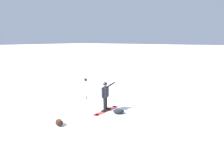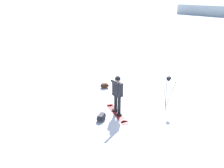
# 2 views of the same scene
# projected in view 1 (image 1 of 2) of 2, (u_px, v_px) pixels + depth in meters

# --- Properties ---
(ground_plane) EXTENTS (300.00, 300.00, 0.00)m
(ground_plane) POSITION_uv_depth(u_px,v_px,m) (89.00, 111.00, 9.19)
(ground_plane) COLOR white
(snowboarder) EXTENTS (0.56, 0.65, 1.73)m
(snowboarder) POSITION_uv_depth(u_px,v_px,m) (105.00, 93.00, 8.98)
(snowboarder) COLOR black
(snowboarder) RESTS_ON ground_plane
(snowboard) EXTENTS (1.86, 0.51, 0.10)m
(snowboard) POSITION_uv_depth(u_px,v_px,m) (106.00, 110.00, 9.24)
(snowboard) COLOR #B23333
(snowboard) RESTS_ON ground_plane
(gear_bag_large) EXTENTS (0.45, 0.54, 0.27)m
(gear_bag_large) POSITION_uv_depth(u_px,v_px,m) (59.00, 123.00, 7.63)
(gear_bag_large) COLOR black
(gear_bag_large) RESTS_ON ground_plane
(camera_tripod) EXTENTS (0.55, 0.53, 1.47)m
(camera_tripod) POSITION_uv_depth(u_px,v_px,m) (86.00, 85.00, 10.71)
(camera_tripod) COLOR #262628
(camera_tripod) RESTS_ON ground_plane
(gear_bag_small) EXTENTS (0.64, 0.69, 0.26)m
(gear_bag_small) POSITION_uv_depth(u_px,v_px,m) (119.00, 111.00, 8.85)
(gear_bag_small) COLOR black
(gear_bag_small) RESTS_ON ground_plane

